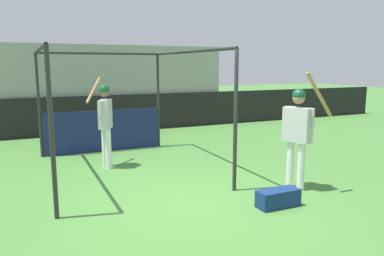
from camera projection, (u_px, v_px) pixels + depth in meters
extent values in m
plane|color=#477F38|center=(192.00, 203.00, 6.11)|extent=(60.00, 60.00, 0.00)
cube|color=black|center=(104.00, 114.00, 12.39)|extent=(24.00, 0.12, 1.23)
cube|color=#9E9E99|center=(94.00, 87.00, 13.74)|extent=(8.70, 3.20, 2.88)
cube|color=maroon|center=(0.00, 96.00, 11.46)|extent=(0.45, 0.40, 0.10)
cube|color=maroon|center=(0.00, 88.00, 11.58)|extent=(0.45, 0.06, 0.40)
cube|color=maroon|center=(20.00, 96.00, 11.68)|extent=(0.45, 0.40, 0.10)
cube|color=maroon|center=(20.00, 88.00, 11.81)|extent=(0.45, 0.06, 0.40)
cube|color=maroon|center=(39.00, 95.00, 11.91)|extent=(0.45, 0.40, 0.10)
cube|color=maroon|center=(38.00, 87.00, 12.03)|extent=(0.45, 0.06, 0.40)
cube|color=maroon|center=(57.00, 94.00, 12.13)|extent=(0.45, 0.40, 0.10)
cube|color=maroon|center=(56.00, 87.00, 12.25)|extent=(0.45, 0.06, 0.40)
cube|color=maroon|center=(75.00, 94.00, 12.35)|extent=(0.45, 0.40, 0.10)
cube|color=maroon|center=(74.00, 87.00, 12.48)|extent=(0.45, 0.06, 0.40)
cube|color=maroon|center=(92.00, 93.00, 12.58)|extent=(0.45, 0.40, 0.10)
cube|color=maroon|center=(91.00, 86.00, 12.70)|extent=(0.45, 0.06, 0.40)
cube|color=maroon|center=(108.00, 93.00, 12.80)|extent=(0.45, 0.40, 0.10)
cube|color=maroon|center=(107.00, 86.00, 12.92)|extent=(0.45, 0.06, 0.40)
cube|color=maroon|center=(124.00, 92.00, 13.02)|extent=(0.45, 0.40, 0.10)
cube|color=maroon|center=(123.00, 85.00, 13.15)|extent=(0.45, 0.06, 0.40)
cube|color=maroon|center=(139.00, 92.00, 13.25)|extent=(0.45, 0.40, 0.10)
cube|color=maroon|center=(138.00, 85.00, 13.37)|extent=(0.45, 0.06, 0.40)
cube|color=maroon|center=(154.00, 91.00, 13.47)|extent=(0.45, 0.40, 0.10)
cube|color=maroon|center=(152.00, 85.00, 13.59)|extent=(0.45, 0.06, 0.40)
cube|color=maroon|center=(168.00, 91.00, 13.69)|extent=(0.45, 0.40, 0.10)
cube|color=maroon|center=(167.00, 84.00, 13.82)|extent=(0.45, 0.06, 0.40)
cube|color=maroon|center=(182.00, 91.00, 13.92)|extent=(0.45, 0.40, 0.10)
cube|color=maroon|center=(180.00, 84.00, 14.04)|extent=(0.45, 0.06, 0.40)
cube|color=maroon|center=(196.00, 90.00, 14.14)|extent=(0.45, 0.40, 0.10)
cube|color=maroon|center=(194.00, 84.00, 14.26)|extent=(0.45, 0.06, 0.40)
cube|color=maroon|center=(1.00, 82.00, 12.11)|extent=(0.45, 0.40, 0.10)
cube|color=maroon|center=(0.00, 75.00, 12.23)|extent=(0.45, 0.06, 0.40)
cube|color=maroon|center=(19.00, 82.00, 12.33)|extent=(0.45, 0.40, 0.10)
cube|color=maroon|center=(19.00, 74.00, 12.46)|extent=(0.45, 0.06, 0.40)
cube|color=maroon|center=(37.00, 81.00, 12.56)|extent=(0.45, 0.40, 0.10)
cube|color=maroon|center=(37.00, 74.00, 12.68)|extent=(0.45, 0.06, 0.40)
cube|color=maroon|center=(55.00, 81.00, 12.78)|extent=(0.45, 0.40, 0.10)
cube|color=maroon|center=(54.00, 74.00, 12.90)|extent=(0.45, 0.06, 0.40)
cube|color=maroon|center=(71.00, 81.00, 13.00)|extent=(0.45, 0.40, 0.10)
cube|color=maroon|center=(70.00, 74.00, 13.13)|extent=(0.45, 0.06, 0.40)
cube|color=maroon|center=(87.00, 80.00, 13.23)|extent=(0.45, 0.40, 0.10)
cube|color=maroon|center=(86.00, 74.00, 13.35)|extent=(0.45, 0.06, 0.40)
cube|color=maroon|center=(103.00, 80.00, 13.45)|extent=(0.45, 0.40, 0.10)
cube|color=maroon|center=(102.00, 74.00, 13.57)|extent=(0.45, 0.06, 0.40)
cube|color=maroon|center=(118.00, 80.00, 13.67)|extent=(0.45, 0.40, 0.10)
cube|color=maroon|center=(117.00, 73.00, 13.80)|extent=(0.45, 0.06, 0.40)
cube|color=maroon|center=(133.00, 80.00, 13.90)|extent=(0.45, 0.40, 0.10)
cube|color=maroon|center=(131.00, 73.00, 14.02)|extent=(0.45, 0.06, 0.40)
cube|color=maroon|center=(147.00, 79.00, 14.12)|extent=(0.45, 0.40, 0.10)
cube|color=maroon|center=(146.00, 73.00, 14.24)|extent=(0.45, 0.06, 0.40)
cube|color=maroon|center=(161.00, 79.00, 14.35)|extent=(0.45, 0.40, 0.10)
cube|color=maroon|center=(159.00, 73.00, 14.47)|extent=(0.45, 0.06, 0.40)
cube|color=maroon|center=(174.00, 79.00, 14.57)|extent=(0.45, 0.40, 0.10)
cube|color=maroon|center=(172.00, 73.00, 14.69)|extent=(0.45, 0.06, 0.40)
cube|color=maroon|center=(187.00, 79.00, 14.79)|extent=(0.45, 0.40, 0.10)
cube|color=maroon|center=(185.00, 73.00, 14.92)|extent=(0.45, 0.06, 0.40)
cube|color=maroon|center=(1.00, 69.00, 12.76)|extent=(0.45, 0.40, 0.10)
cube|color=maroon|center=(0.00, 62.00, 12.88)|extent=(0.45, 0.06, 0.40)
cube|color=maroon|center=(18.00, 69.00, 12.99)|extent=(0.45, 0.40, 0.10)
cube|color=maroon|center=(18.00, 62.00, 13.11)|extent=(0.45, 0.06, 0.40)
cube|color=maroon|center=(36.00, 69.00, 13.21)|extent=(0.45, 0.40, 0.10)
cube|color=maroon|center=(35.00, 62.00, 13.33)|extent=(0.45, 0.06, 0.40)
cube|color=maroon|center=(52.00, 69.00, 13.43)|extent=(0.45, 0.40, 0.10)
cube|color=maroon|center=(51.00, 62.00, 13.56)|extent=(0.45, 0.06, 0.40)
cube|color=maroon|center=(68.00, 69.00, 13.66)|extent=(0.45, 0.40, 0.10)
cube|color=maroon|center=(67.00, 62.00, 13.78)|extent=(0.45, 0.06, 0.40)
cube|color=maroon|center=(84.00, 69.00, 13.88)|extent=(0.45, 0.40, 0.10)
cube|color=maroon|center=(82.00, 63.00, 14.00)|extent=(0.45, 0.06, 0.40)
cube|color=maroon|center=(99.00, 69.00, 14.10)|extent=(0.45, 0.40, 0.10)
cube|color=maroon|center=(97.00, 63.00, 14.23)|extent=(0.45, 0.06, 0.40)
cube|color=maroon|center=(113.00, 69.00, 14.33)|extent=(0.45, 0.40, 0.10)
cube|color=maroon|center=(112.00, 63.00, 14.45)|extent=(0.45, 0.06, 0.40)
cube|color=maroon|center=(127.00, 69.00, 14.55)|extent=(0.45, 0.40, 0.10)
cube|color=maroon|center=(126.00, 63.00, 14.67)|extent=(0.45, 0.06, 0.40)
cube|color=maroon|center=(141.00, 69.00, 14.77)|extent=(0.45, 0.40, 0.10)
cube|color=maroon|center=(139.00, 63.00, 14.90)|extent=(0.45, 0.06, 0.40)
cube|color=maroon|center=(154.00, 68.00, 15.00)|extent=(0.45, 0.40, 0.10)
cube|color=maroon|center=(152.00, 63.00, 15.12)|extent=(0.45, 0.06, 0.40)
cube|color=maroon|center=(167.00, 68.00, 15.22)|extent=(0.45, 0.40, 0.10)
cube|color=maroon|center=(165.00, 63.00, 15.34)|extent=(0.45, 0.06, 0.40)
cube|color=maroon|center=(179.00, 68.00, 15.44)|extent=(0.45, 0.40, 0.10)
cube|color=maroon|center=(178.00, 63.00, 15.57)|extent=(0.45, 0.06, 0.40)
cube|color=maroon|center=(1.00, 58.00, 13.41)|extent=(0.45, 0.40, 0.10)
cube|color=maroon|center=(1.00, 51.00, 13.54)|extent=(0.45, 0.06, 0.40)
cube|color=maroon|center=(18.00, 58.00, 13.64)|extent=(0.45, 0.40, 0.10)
cube|color=maroon|center=(17.00, 51.00, 13.76)|extent=(0.45, 0.06, 0.40)
cube|color=maroon|center=(34.00, 58.00, 13.86)|extent=(0.45, 0.40, 0.10)
cube|color=maroon|center=(33.00, 52.00, 13.98)|extent=(0.45, 0.06, 0.40)
cube|color=maroon|center=(50.00, 58.00, 14.08)|extent=(0.45, 0.40, 0.10)
cube|color=maroon|center=(49.00, 52.00, 14.21)|extent=(0.45, 0.06, 0.40)
cube|color=maroon|center=(65.00, 58.00, 14.31)|extent=(0.45, 0.40, 0.10)
cube|color=maroon|center=(64.00, 52.00, 14.43)|extent=(0.45, 0.06, 0.40)
cube|color=maroon|center=(80.00, 58.00, 14.53)|extent=(0.45, 0.40, 0.10)
cube|color=maroon|center=(79.00, 52.00, 14.65)|extent=(0.45, 0.06, 0.40)
cube|color=maroon|center=(94.00, 58.00, 14.75)|extent=(0.45, 0.40, 0.10)
cube|color=maroon|center=(93.00, 52.00, 14.88)|extent=(0.45, 0.06, 0.40)
cube|color=maroon|center=(108.00, 58.00, 14.98)|extent=(0.45, 0.40, 0.10)
cube|color=maroon|center=(107.00, 53.00, 15.10)|extent=(0.45, 0.06, 0.40)
cube|color=maroon|center=(122.00, 58.00, 15.20)|extent=(0.45, 0.40, 0.10)
cube|color=maroon|center=(121.00, 53.00, 15.32)|extent=(0.45, 0.06, 0.40)
cube|color=maroon|center=(135.00, 59.00, 15.42)|extent=(0.45, 0.40, 0.10)
cube|color=maroon|center=(134.00, 53.00, 15.55)|extent=(0.45, 0.06, 0.40)
cube|color=maroon|center=(148.00, 59.00, 15.65)|extent=(0.45, 0.40, 0.10)
cube|color=maroon|center=(146.00, 53.00, 15.77)|extent=(0.45, 0.06, 0.40)
cube|color=maroon|center=(160.00, 59.00, 15.87)|extent=(0.45, 0.40, 0.10)
cube|color=maroon|center=(159.00, 53.00, 15.99)|extent=(0.45, 0.06, 0.40)
cube|color=maroon|center=(172.00, 59.00, 16.10)|extent=(0.45, 0.40, 0.10)
cube|color=maroon|center=(171.00, 53.00, 16.22)|extent=(0.45, 0.06, 0.40)
cylinder|color=#282828|center=(52.00, 135.00, 5.31)|extent=(0.07, 0.07, 2.52)
cylinder|color=#282828|center=(235.00, 121.00, 6.54)|extent=(0.07, 0.07, 2.52)
cylinder|color=#282828|center=(39.00, 106.00, 8.98)|extent=(0.07, 0.07, 2.52)
cylinder|color=#282828|center=(158.00, 101.00, 10.21)|extent=(0.07, 0.07, 2.52)
cylinder|color=#282828|center=(39.00, 49.00, 6.93)|extent=(0.06, 4.09, 0.06)
cylinder|color=#282828|center=(188.00, 52.00, 8.16)|extent=(0.06, 4.09, 0.06)
cylinder|color=#282828|center=(100.00, 53.00, 9.38)|extent=(3.03, 0.06, 0.06)
cube|color=navy|center=(104.00, 131.00, 9.70)|extent=(2.96, 0.03, 1.08)
cylinder|color=white|center=(108.00, 149.00, 8.11)|extent=(0.17, 0.17, 0.87)
cylinder|color=white|center=(105.00, 147.00, 8.30)|extent=(0.17, 0.17, 0.87)
cube|color=#B7B7B7|center=(105.00, 114.00, 8.08)|extent=(0.38, 0.49, 0.62)
sphere|color=brown|center=(104.00, 92.00, 8.00)|extent=(0.22, 0.22, 0.22)
sphere|color=#144C2D|center=(104.00, 90.00, 7.99)|extent=(0.23, 0.23, 0.23)
cylinder|color=#B7B7B7|center=(101.00, 109.00, 7.83)|extent=(0.09, 0.09, 0.34)
cylinder|color=#B7B7B7|center=(105.00, 107.00, 8.28)|extent=(0.09, 0.09, 0.34)
cylinder|color=#AD7F4C|center=(94.00, 90.00, 8.25)|extent=(0.47, 0.64, 0.54)
sphere|color=#AD7F4C|center=(109.00, 101.00, 8.23)|extent=(0.08, 0.08, 0.08)
cylinder|color=white|center=(290.00, 164.00, 6.86)|extent=(0.17, 0.17, 0.87)
cylinder|color=white|center=(301.00, 167.00, 6.70)|extent=(0.17, 0.17, 0.87)
cube|color=#B7B7B7|center=(297.00, 125.00, 6.65)|extent=(0.37, 0.54, 0.62)
sphere|color=#A37556|center=(299.00, 98.00, 6.57)|extent=(0.22, 0.22, 0.22)
sphere|color=#144C2D|center=(299.00, 95.00, 6.56)|extent=(0.23, 0.23, 0.23)
cylinder|color=#B7B7B7|center=(286.00, 115.00, 6.84)|extent=(0.09, 0.09, 0.34)
cylinder|color=#B7B7B7|center=(313.00, 118.00, 6.47)|extent=(0.09, 0.09, 0.34)
cylinder|color=#AD7F4C|center=(319.00, 95.00, 6.28)|extent=(0.57, 0.12, 0.77)
sphere|color=#AD7F4C|center=(309.00, 115.00, 6.58)|extent=(0.08, 0.08, 0.08)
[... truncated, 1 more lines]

